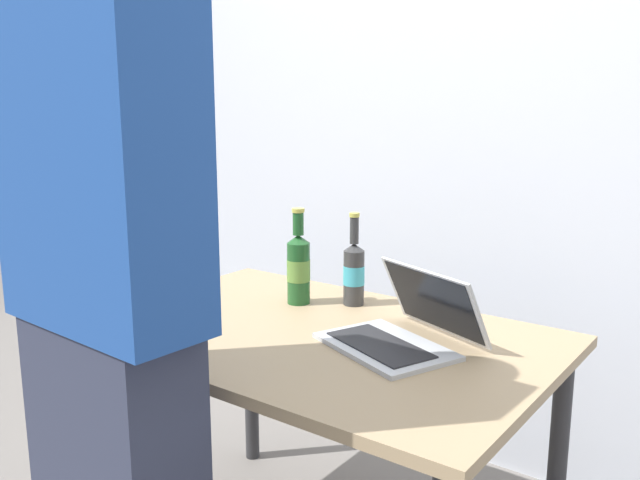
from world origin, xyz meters
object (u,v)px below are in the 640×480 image
laptop (403,329)px  beer_bottle_dark (354,271)px  beer_bottle_brown (299,266)px  person_figure (107,303)px

laptop → beer_bottle_dark: 0.37m
laptop → beer_bottle_brown: (-0.43, 0.13, 0.07)m
beer_bottle_brown → person_figure: size_ratio=0.16×
laptop → beer_bottle_dark: (-0.29, 0.21, 0.06)m
laptop → person_figure: person_figure is taller
laptop → beer_bottle_brown: bearing=163.8°
person_figure → beer_bottle_dark: bearing=87.6°
beer_bottle_dark → beer_bottle_brown: bearing=-148.2°
beer_bottle_brown → beer_bottle_dark: 0.17m
beer_bottle_brown → person_figure: bearing=-82.0°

